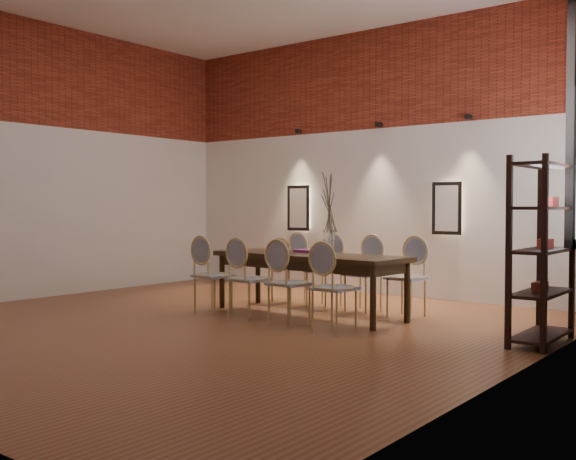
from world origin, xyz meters
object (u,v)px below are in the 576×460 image
Objects in this scene: book at (305,251)px; chair_near_b at (249,279)px; chair_near_d at (334,288)px; chair_far_a at (288,268)px; chair_far_b at (324,271)px; chair_near_a at (213,275)px; shelving_rack at (542,251)px; dining_table at (308,284)px; chair_far_c at (363,274)px; bowl at (280,245)px; chair_far_d at (406,278)px; chair_near_c at (289,283)px; vase at (329,242)px.

chair_near_b is at bearing -101.55° from book.
chair_near_d and chair_far_a have the same top height.
chair_far_b is 3.62× the size of book.
shelving_rack is (3.81, 0.62, 0.43)m from chair_near_a.
chair_near_d reaches higher than dining_table.
chair_far_c is at bearing 65.15° from dining_table.
chair_far_b is at bearing -180.00° from chair_far_a.
bowl is (-0.05, 0.65, 0.37)m from chair_near_b.
chair_far_d is at bearing 23.59° from bowl.
chair_near_c is 1.00× the size of chair_near_d.
bowl is at bearing 49.91° from chair_near_a.
book is (0.07, -0.50, 0.30)m from chair_far_b.
chair_far_b reaches higher than bowl.
chair_near_c is (1.28, -0.10, 0.00)m from chair_near_a.
chair_near_d is 2.37m from chair_far_a.
chair_near_b is 1.00× the size of chair_far_d.
chair_far_d is 3.62× the size of book.
chair_near_c is at bearing 0.00° from chair_near_a.
vase is 0.76m from bowl.
chair_far_d is (1.28, -0.10, 0.00)m from chair_far_b.
chair_near_b is 1.00× the size of chair_far_b.
vase is at bearing 47.67° from chair_far_d.
chair_near_b is at bearing -114.85° from dining_table.
bowl is at bearing 28.23° from chair_far_d.
chair_near_a is 0.52× the size of shelving_rack.
chair_near_c is 1.00× the size of chair_far_b.
vase is 1.15× the size of book.
chair_near_d is 3.13× the size of vase.
chair_near_b is 1.28m from chair_near_d.
dining_table is 1.42× the size of shelving_rack.
chair_near_a is 1.89m from chair_far_c.
chair_near_a and chair_far_d have the same top height.
chair_near_a is at bearing 35.75° from chair_far_d.
chair_far_a is 0.64m from chair_far_b.
chair_near_c is 1.08m from book.
chair_far_b is at bearing 114.85° from chair_near_c.
dining_table is 1.19m from chair_near_a.
chair_far_b is (0.64, -0.05, 0.00)m from chair_far_a.
chair_near_d reaches higher than book.
chair_near_d is at bearing 114.85° from chair_far_c.
chair_near_b is 1.00× the size of chair_far_a.
bowl is (-0.69, 0.70, 0.37)m from chair_near_c.
chair_near_a is 2.37m from chair_far_d.
chair_near_c is 0.64m from chair_near_d.
chair_far_b is 1.28m from chair_far_d.
shelving_rack is at bearing 171.53° from chair_far_b.
chair_far_c is (1.28, -0.10, 0.00)m from chair_far_a.
chair_far_c is (1.39, 1.28, 0.00)m from chair_near_a.
shelving_rack is at bearing 0.35° from bowl.
chair_near_c is at bearing 0.00° from chair_near_b.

